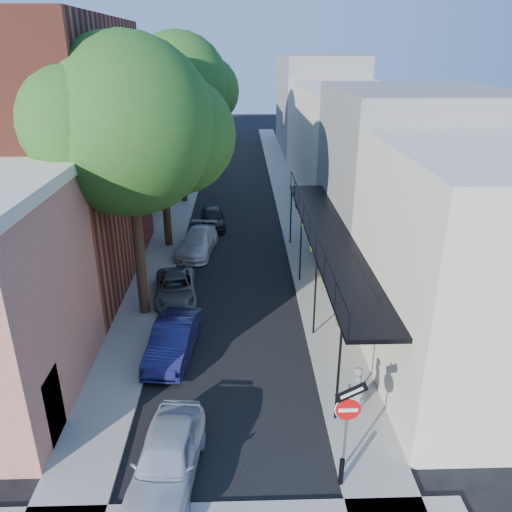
{
  "coord_description": "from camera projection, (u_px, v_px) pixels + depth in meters",
  "views": [
    {
      "loc": [
        0.47,
        -9.26,
        10.76
      ],
      "look_at": [
        1.04,
        9.7,
        2.8
      ],
      "focal_mm": 35.0,
      "sensor_mm": 36.0,
      "label": 1
    }
  ],
  "objects": [
    {
      "name": "parked_car_d",
      "position": [
        197.0,
        242.0,
        27.99
      ],
      "size": [
        2.39,
        4.65,
        1.29
      ],
      "primitive_type": "imported",
      "rotation": [
        0.0,
        0.0,
        -0.13
      ],
      "color": "silver",
      "rests_on": "ground"
    },
    {
      "name": "pedestrian",
      "position": [
        358.0,
        389.0,
        15.5
      ],
      "size": [
        0.42,
        0.61,
        1.62
      ],
      "primitive_type": "imported",
      "rotation": [
        0.0,
        0.0,
        1.52
      ],
      "color": "slate",
      "rests_on": "sidewalk_right"
    },
    {
      "name": "oak_mid",
      "position": [
        168.0,
        122.0,
        26.66
      ],
      "size": [
        6.6,
        6.0,
        10.2
      ],
      "color": "#302213",
      "rests_on": "ground"
    },
    {
      "name": "buildings_left",
      "position": [
        109.0,
        132.0,
        37.02
      ],
      "size": [
        10.1,
        59.1,
        12.0
      ],
      "color": "tan",
      "rests_on": "ground"
    },
    {
      "name": "buildings_right",
      "position": [
        351.0,
        136.0,
        38.4
      ],
      "size": [
        9.8,
        55.0,
        10.0
      ],
      "color": "beige",
      "rests_on": "ground"
    },
    {
      "name": "road_surface",
      "position": [
        236.0,
        191.0,
        40.33
      ],
      "size": [
        6.0,
        64.0,
        0.01
      ],
      "primitive_type": "cube",
      "color": "black",
      "rests_on": "ground"
    },
    {
      "name": "sidewalk_right",
      "position": [
        285.0,
        190.0,
        40.42
      ],
      "size": [
        2.0,
        64.0,
        0.12
      ],
      "primitive_type": "cube",
      "color": "gray",
      "rests_on": "ground"
    },
    {
      "name": "sign_post",
      "position": [
        348.0,
        413.0,
        12.88
      ],
      "size": [
        0.89,
        0.17,
        2.99
      ],
      "color": "#595B60",
      "rests_on": "ground"
    },
    {
      "name": "oak_near",
      "position": [
        140.0,
        129.0,
        19.0
      ],
      "size": [
        7.48,
        6.8,
        11.42
      ],
      "color": "#302213",
      "rests_on": "ground"
    },
    {
      "name": "parked_car_b",
      "position": [
        173.0,
        340.0,
        18.59
      ],
      "size": [
        1.9,
        4.24,
        1.35
      ],
      "primitive_type": "imported",
      "rotation": [
        0.0,
        0.0,
        -0.12
      ],
      "color": "#161847",
      "rests_on": "ground"
    },
    {
      "name": "oak_far",
      "position": [
        185.0,
        86.0,
        34.52
      ],
      "size": [
        7.7,
        7.0,
        11.9
      ],
      "color": "#302213",
      "rests_on": "ground"
    },
    {
      "name": "bollard",
      "position": [
        341.0,
        471.0,
        13.03
      ],
      "size": [
        0.14,
        0.14,
        0.8
      ],
      "primitive_type": "cylinder",
      "color": "black",
      "rests_on": "sidewalk_right"
    },
    {
      "name": "sidewalk_left",
      "position": [
        186.0,
        191.0,
        40.2
      ],
      "size": [
        2.0,
        64.0,
        0.12
      ],
      "primitive_type": "cube",
      "color": "gray",
      "rests_on": "ground"
    },
    {
      "name": "parked_car_a",
      "position": [
        167.0,
        458.0,
        13.23
      ],
      "size": [
        2.01,
        4.22,
        1.39
      ],
      "primitive_type": "imported",
      "rotation": [
        0.0,
        0.0,
        -0.09
      ],
      "color": "#AFB5C2",
      "rests_on": "ground"
    },
    {
      "name": "ground",
      "position": [
        227.0,
        505.0,
        12.69
      ],
      "size": [
        160.0,
        160.0,
        0.0
      ],
      "primitive_type": "plane",
      "color": "black",
      "rests_on": "ground"
    },
    {
      "name": "parked_car_c",
      "position": [
        176.0,
        288.0,
        22.88
      ],
      "size": [
        2.3,
        4.19,
        1.11
      ],
      "primitive_type": "imported",
      "rotation": [
        0.0,
        0.0,
        0.12
      ],
      "color": "#5C5E64",
      "rests_on": "ground"
    },
    {
      "name": "parked_car_e",
      "position": [
        213.0,
        218.0,
        32.03
      ],
      "size": [
        1.85,
        3.79,
        1.25
      ],
      "primitive_type": "imported",
      "rotation": [
        0.0,
        0.0,
        0.1
      ],
      "color": "black",
      "rests_on": "ground"
    }
  ]
}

